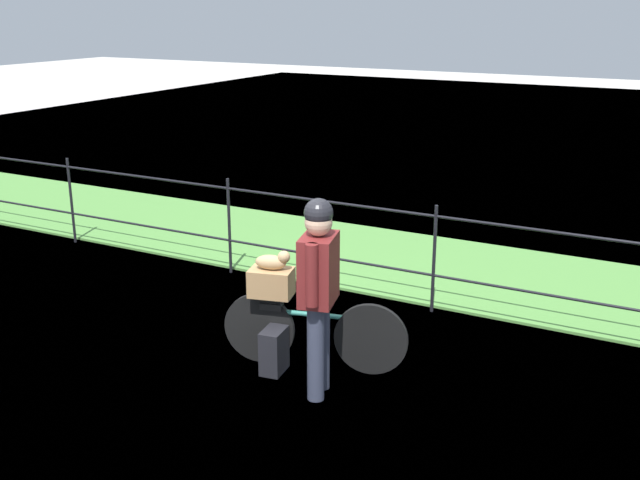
# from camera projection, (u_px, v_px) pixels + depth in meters

# --- Properties ---
(ground_plane) EXTENTS (60.00, 60.00, 0.00)m
(ground_plane) POSITION_uv_depth(u_px,v_px,m) (220.00, 362.00, 6.88)
(ground_plane) COLOR beige
(grass_strip) EXTENTS (27.00, 2.40, 0.03)m
(grass_strip) POSITION_uv_depth(u_px,v_px,m) (372.00, 257.00, 9.68)
(grass_strip) COLOR #569342
(grass_strip) RESTS_ON ground
(harbor_water) EXTENTS (30.00, 30.00, 0.00)m
(harbor_water) POSITION_uv_depth(u_px,v_px,m) (522.00, 155.00, 16.21)
(harbor_water) COLOR #426684
(harbor_water) RESTS_ON ground
(iron_fence) EXTENTS (18.04, 0.04, 1.16)m
(iron_fence) POSITION_uv_depth(u_px,v_px,m) (325.00, 233.00, 8.39)
(iron_fence) COLOR black
(iron_fence) RESTS_ON ground
(bicycle_main) EXTENTS (1.63, 0.46, 0.65)m
(bicycle_main) POSITION_uv_depth(u_px,v_px,m) (312.00, 331.00, 6.69)
(bicycle_main) COLOR black
(bicycle_main) RESTS_ON ground
(wooden_crate) EXTENTS (0.43, 0.34, 0.25)m
(wooden_crate) POSITION_uv_depth(u_px,v_px,m) (271.00, 282.00, 6.65)
(wooden_crate) COLOR #A87F51
(wooden_crate) RESTS_ON bicycle_main
(terrier_dog) EXTENTS (0.32, 0.21, 0.18)m
(terrier_dog) POSITION_uv_depth(u_px,v_px,m) (274.00, 261.00, 6.58)
(terrier_dog) COLOR tan
(terrier_dog) RESTS_ON wooden_crate
(cyclist_person) EXTENTS (0.35, 0.53, 1.68)m
(cyclist_person) POSITION_uv_depth(u_px,v_px,m) (319.00, 281.00, 6.04)
(cyclist_person) COLOR #383D51
(cyclist_person) RESTS_ON ground
(backpack_on_paving) EXTENTS (0.22, 0.30, 0.40)m
(backpack_on_paving) POSITION_uv_depth(u_px,v_px,m) (274.00, 351.00, 6.65)
(backpack_on_paving) COLOR black
(backpack_on_paving) RESTS_ON ground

